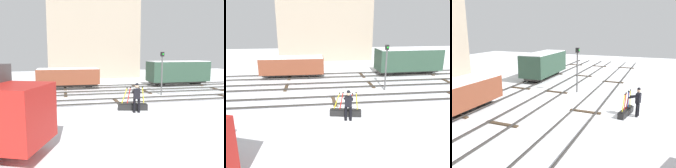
% 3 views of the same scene
% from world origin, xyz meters
% --- Properties ---
extents(ground_plane, '(60.00, 60.00, 0.00)m').
position_xyz_m(ground_plane, '(0.00, 0.00, 0.00)').
color(ground_plane, white).
extents(track_main_line, '(44.00, 1.94, 0.18)m').
position_xyz_m(track_main_line, '(0.00, 0.00, 0.11)').
color(track_main_line, '#2D2B28').
rests_on(track_main_line, ground_plane).
extents(track_siding_near, '(44.00, 1.94, 0.18)m').
position_xyz_m(track_siding_near, '(0.00, 3.54, 0.11)').
color(track_siding_near, '#2D2B28').
rests_on(track_siding_near, ground_plane).
extents(track_siding_far, '(44.00, 1.94, 0.18)m').
position_xyz_m(track_siding_far, '(0.00, 6.88, 0.11)').
color(track_siding_far, '#2D2B28').
rests_on(track_siding_far, ground_plane).
extents(switch_lever_frame, '(1.84, 0.71, 1.45)m').
position_xyz_m(switch_lever_frame, '(0.42, -2.36, 0.25)').
color(switch_lever_frame, black).
rests_on(switch_lever_frame, ground_plane).
extents(rail_worker, '(0.63, 0.73, 1.74)m').
position_xyz_m(rail_worker, '(0.47, -2.97, 0.98)').
color(rail_worker, black).
rests_on(rail_worker, ground_plane).
extents(signal_post, '(0.24, 0.32, 3.52)m').
position_xyz_m(signal_post, '(4.20, 1.99, 2.18)').
color(signal_post, '#4C4C4C').
rests_on(signal_post, ground_plane).
extents(apartment_building, '(12.62, 5.19, 12.94)m').
position_xyz_m(apartment_building, '(0.62, 17.71, 6.47)').
color(apartment_building, gray).
rests_on(apartment_building, ground_plane).
extents(freight_car_far_end, '(5.81, 2.20, 1.99)m').
position_xyz_m(freight_car_far_end, '(-3.20, 6.88, 1.18)').
color(freight_car_far_end, '#2D2B28').
rests_on(freight_car_far_end, ground_plane).
extents(freight_car_near_switch, '(6.37, 2.44, 2.60)m').
position_xyz_m(freight_car_near_switch, '(8.17, 6.88, 1.48)').
color(freight_car_near_switch, '#2D2B28').
rests_on(freight_car_near_switch, ground_plane).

